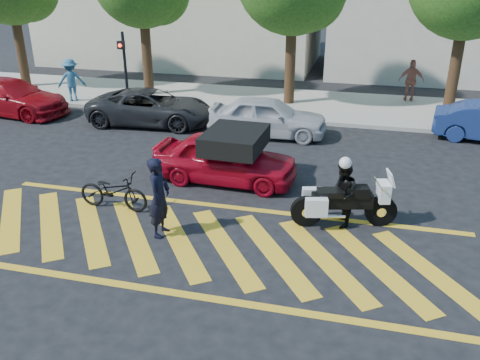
% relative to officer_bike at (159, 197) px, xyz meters
% --- Properties ---
extents(ground, '(90.00, 90.00, 0.00)m').
position_rel_officer_bike_xyz_m(ground, '(1.07, -0.17, -0.95)').
color(ground, black).
rests_on(ground, ground).
extents(sidewalk, '(60.00, 5.00, 0.15)m').
position_rel_officer_bike_xyz_m(sidewalk, '(1.07, 11.83, -0.87)').
color(sidewalk, '#9E998E').
rests_on(sidewalk, ground).
extents(crosswalk, '(12.33, 4.00, 0.01)m').
position_rel_officer_bike_xyz_m(crosswalk, '(1.03, -0.17, -0.94)').
color(crosswalk, gold).
rests_on(crosswalk, ground).
extents(signal_pole, '(0.28, 0.43, 3.20)m').
position_rel_officer_bike_xyz_m(signal_pole, '(-5.43, 9.57, 0.97)').
color(signal_pole, black).
rests_on(signal_pole, ground).
extents(officer_bike, '(0.46, 0.69, 1.89)m').
position_rel_officer_bike_xyz_m(officer_bike, '(0.00, 0.00, 0.00)').
color(officer_bike, black).
rests_on(officer_bike, ground).
extents(bicycle, '(1.89, 0.72, 0.98)m').
position_rel_officer_bike_xyz_m(bicycle, '(-1.67, 0.94, -0.46)').
color(bicycle, black).
rests_on(bicycle, ground).
extents(police_motorcycle, '(2.48, 1.11, 1.11)m').
position_rel_officer_bike_xyz_m(police_motorcycle, '(4.01, 1.46, -0.34)').
color(police_motorcycle, black).
rests_on(police_motorcycle, ground).
extents(officer_moto, '(0.79, 0.91, 1.61)m').
position_rel_officer_bike_xyz_m(officer_moto, '(4.00, 1.47, -0.14)').
color(officer_moto, black).
rests_on(officer_moto, ground).
extents(red_convertible, '(4.15, 1.81, 1.39)m').
position_rel_officer_bike_xyz_m(red_convertible, '(0.61, 3.33, -0.25)').
color(red_convertible, '#A4071A').
rests_on(red_convertible, ground).
extents(parked_left, '(5.05, 2.49, 1.41)m').
position_rel_officer_bike_xyz_m(parked_left, '(-9.73, 7.84, -0.24)').
color(parked_left, maroon).
rests_on(parked_left, ground).
extents(parked_mid_left, '(4.91, 2.51, 1.33)m').
position_rel_officer_bike_xyz_m(parked_mid_left, '(-3.64, 7.94, -0.28)').
color(parked_mid_left, black).
rests_on(parked_mid_left, ground).
extents(parked_mid_right, '(4.28, 1.91, 1.43)m').
position_rel_officer_bike_xyz_m(parked_mid_right, '(0.97, 7.63, -0.23)').
color(parked_mid_right, '#B5B6BA').
rests_on(parked_mid_right, ground).
extents(pedestrian_left, '(1.35, 1.14, 1.81)m').
position_rel_officer_bike_xyz_m(pedestrian_left, '(-8.14, 9.83, 0.11)').
color(pedestrian_left, '#316587').
rests_on(pedestrian_left, sidewalk).
extents(pedestrian_right, '(1.06, 0.46, 1.78)m').
position_rel_officer_bike_xyz_m(pedestrian_right, '(6.14, 13.43, 0.10)').
color(pedestrian_right, '#9F5948').
rests_on(pedestrian_right, sidewalk).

